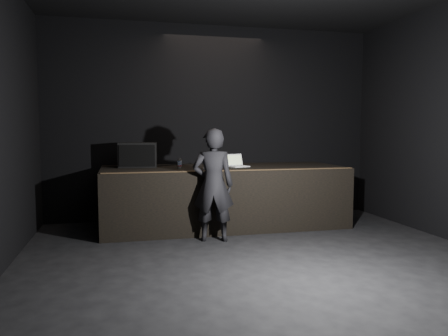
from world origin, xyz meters
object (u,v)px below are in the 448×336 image
Objects in this scene: laptop at (237,163)px; stage_riser at (223,196)px; person at (213,185)px; beer_can at (180,163)px; stage_monitor at (138,155)px.

stage_riser is at bearing 151.99° from laptop.
laptop is at bearing -111.65° from person.
person is at bearing -111.61° from stage_riser.
stage_riser is 0.98m from beer_can.
stage_monitor reaches higher than laptop.
stage_monitor is 0.40× the size of person.
stage_riser is at bearing 12.89° from beer_can.
stage_riser is 24.05× the size of beer_can.
person is (-0.38, -0.95, 0.32)m from stage_riser.
stage_monitor is at bearing 169.34° from stage_riser.
laptop is at bearing 8.21° from beer_can.
person reaches higher than stage_monitor.
stage_monitor is at bearing -38.10° from person.
beer_can reaches higher than stage_riser.
stage_riser is 0.60m from laptop.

